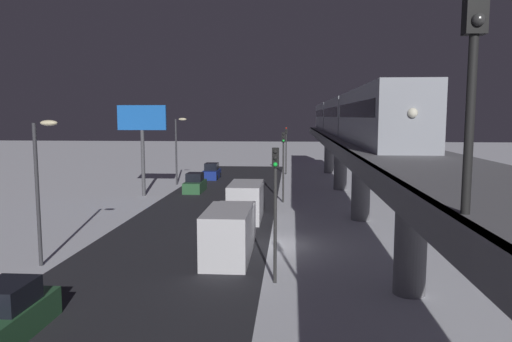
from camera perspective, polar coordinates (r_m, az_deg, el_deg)
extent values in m
plane|color=white|center=(29.64, 1.43, -8.78)|extent=(240.00, 240.00, 0.00)
cube|color=#28282D|center=(30.39, -8.97, -8.47)|extent=(11.00, 91.67, 0.01)
cube|color=slate|center=(29.11, 14.66, 2.16)|extent=(5.00, 91.67, 0.80)
cube|color=#38383D|center=(28.78, 9.99, 2.22)|extent=(0.24, 89.84, 0.80)
cylinder|color=slate|center=(67.16, 8.74, 2.05)|extent=(1.40, 1.40, 5.32)
cylinder|color=slate|center=(52.00, 10.04, 0.73)|extent=(1.40, 1.40, 5.32)
cylinder|color=slate|center=(36.94, 12.40, -1.66)|extent=(1.40, 1.40, 5.32)
cylinder|color=slate|center=(22.18, 17.99, -7.28)|extent=(1.40, 1.40, 5.32)
cube|color=#999EA8|center=(30.88, 14.14, 6.31)|extent=(2.90, 18.00, 3.40)
cube|color=black|center=(30.88, 14.17, 7.07)|extent=(2.94, 16.20, 0.90)
cube|color=#999EA8|center=(49.31, 10.44, 6.42)|extent=(2.90, 18.00, 3.40)
cube|color=black|center=(49.31, 10.45, 6.89)|extent=(2.94, 16.20, 0.90)
cube|color=#999EA8|center=(67.83, 8.76, 6.46)|extent=(2.90, 18.00, 3.40)
cube|color=black|center=(67.84, 8.77, 6.80)|extent=(2.94, 16.20, 0.90)
sphere|color=white|center=(22.02, 18.19, 6.61)|extent=(0.44, 0.44, 0.44)
cylinder|color=black|center=(9.11, 24.13, 5.21)|extent=(0.16, 0.16, 3.20)
cube|color=black|center=(9.29, 24.71, 17.30)|extent=(0.36, 0.28, 0.90)
sphere|color=#333333|center=(9.10, 25.00, 16.05)|extent=(0.22, 0.22, 0.22)
cube|color=navy|center=(60.56, -5.30, -0.39)|extent=(1.80, 4.11, 1.10)
cube|color=black|center=(60.45, -5.31, 0.54)|extent=(1.58, 1.97, 0.87)
cylinder|color=black|center=(59.21, -4.69, -0.77)|extent=(0.20, 0.64, 0.64)
cylinder|color=black|center=(59.50, -6.31, -0.75)|extent=(0.20, 0.64, 0.64)
cylinder|color=black|center=(61.70, -4.32, -0.46)|extent=(0.20, 0.64, 0.64)
cylinder|color=black|center=(61.98, -5.88, -0.45)|extent=(0.20, 0.64, 0.64)
cube|color=#2D6038|center=(19.93, -27.44, -15.66)|extent=(1.80, 4.33, 1.10)
cube|color=black|center=(19.59, -27.59, -12.98)|extent=(1.58, 2.08, 0.87)
cube|color=#2D6038|center=(50.28, -7.29, -1.84)|extent=(1.80, 4.13, 1.10)
cube|color=black|center=(50.14, -7.31, -0.72)|extent=(1.58, 1.98, 0.87)
cube|color=silver|center=(30.09, -2.40, -6.20)|extent=(2.30, 2.20, 2.40)
cube|color=silver|center=(26.37, -3.37, -7.59)|extent=(2.40, 5.00, 2.80)
cube|color=black|center=(40.10, -0.70, -2.98)|extent=(2.30, 2.20, 2.40)
cube|color=silver|center=(36.34, -1.22, -3.66)|extent=(2.40, 5.00, 2.80)
cylinder|color=#2D2D2D|center=(22.46, 2.30, -6.55)|extent=(0.16, 0.16, 5.50)
cube|color=black|center=(21.95, 2.34, 1.61)|extent=(0.32, 0.32, 0.90)
sphere|color=black|center=(21.75, 2.33, 2.36)|extent=(0.20, 0.20, 0.20)
sphere|color=black|center=(21.77, 2.33, 1.57)|extent=(0.20, 0.20, 0.20)
sphere|color=#19E53F|center=(21.80, 2.32, 0.78)|extent=(0.20, 0.20, 0.20)
cylinder|color=#2D2D2D|center=(43.47, 3.27, -0.18)|extent=(0.16, 0.16, 5.50)
cube|color=black|center=(43.21, 3.30, 4.04)|extent=(0.32, 0.32, 0.90)
sphere|color=black|center=(43.02, 3.30, 4.43)|extent=(0.20, 0.20, 0.20)
sphere|color=black|center=(43.04, 3.30, 4.03)|extent=(0.20, 0.20, 0.20)
sphere|color=#19E53F|center=(43.05, 3.29, 3.63)|extent=(0.20, 0.20, 0.20)
cylinder|color=#2D2D2D|center=(64.68, 3.61, 2.03)|extent=(0.16, 0.16, 5.50)
cube|color=black|center=(64.51, 3.63, 4.86)|extent=(0.32, 0.32, 0.90)
sphere|color=red|center=(64.32, 3.63, 5.12)|extent=(0.20, 0.20, 0.20)
sphere|color=black|center=(64.33, 3.63, 4.86)|extent=(0.20, 0.20, 0.20)
sphere|color=black|center=(64.34, 3.62, 4.59)|extent=(0.20, 0.20, 0.20)
cylinder|color=#4C4C51|center=(48.28, -13.32, 0.92)|extent=(0.36, 0.36, 6.50)
cube|color=blue|center=(48.06, -13.46, 6.21)|extent=(4.80, 0.30, 2.40)
cylinder|color=#38383D|center=(27.27, -24.60, -2.67)|extent=(0.20, 0.20, 7.50)
ellipsoid|color=#F4E5B2|center=(26.59, -23.47, 5.28)|extent=(0.90, 0.44, 0.30)
cylinder|color=#38383D|center=(55.29, -9.49, 2.22)|extent=(0.20, 0.20, 7.50)
ellipsoid|color=#F4E5B2|center=(54.96, -8.75, 6.12)|extent=(0.90, 0.44, 0.30)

